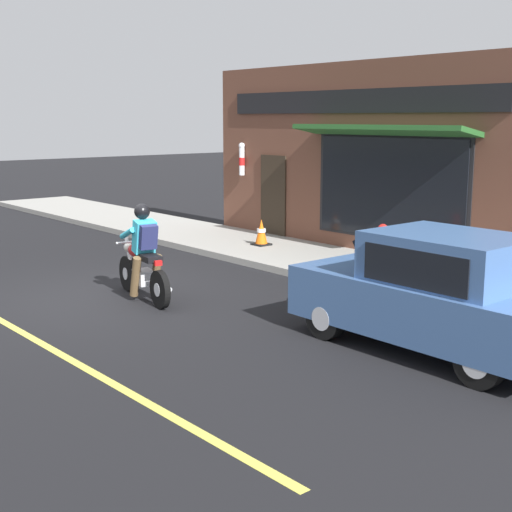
# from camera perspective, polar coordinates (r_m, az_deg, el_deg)

# --- Properties ---
(ground_plane) EXTENTS (80.00, 80.00, 0.00)m
(ground_plane) POSITION_cam_1_polar(r_m,az_deg,el_deg) (12.42, -12.52, -3.24)
(ground_plane) COLOR black
(sidewalk_curb) EXTENTS (2.60, 22.00, 0.14)m
(sidewalk_curb) POSITION_cam_1_polar(r_m,az_deg,el_deg) (17.45, -3.04, 1.32)
(sidewalk_curb) COLOR #9E9B93
(sidewalk_curb) RESTS_ON ground
(storefront_building) EXTENTS (1.25, 9.02, 4.20)m
(storefront_building) POSITION_cam_1_polar(r_m,az_deg,el_deg) (15.99, 8.13, 7.69)
(storefront_building) COLOR brown
(storefront_building) RESTS_ON ground
(motorcycle_with_rider) EXTENTS (0.65, 2.01, 1.62)m
(motorcycle_with_rider) POSITION_cam_1_polar(r_m,az_deg,el_deg) (11.99, -9.01, -0.30)
(motorcycle_with_rider) COLOR black
(motorcycle_with_rider) RESTS_ON ground
(car_hatchback) EXTENTS (1.65, 3.78, 1.57)m
(car_hatchback) POSITION_cam_1_polar(r_m,az_deg,el_deg) (9.50, 14.16, -2.94)
(car_hatchback) COLOR black
(car_hatchback) RESTS_ON ground
(trash_bin) EXTENTS (0.56, 0.56, 0.98)m
(trash_bin) POSITION_cam_1_polar(r_m,az_deg,el_deg) (12.29, 16.31, -0.53)
(trash_bin) COLOR #514C47
(trash_bin) RESTS_ON sidewalk_curb
(fire_hydrant) EXTENTS (0.36, 0.24, 0.88)m
(fire_hydrant) POSITION_cam_1_polar(r_m,az_deg,el_deg) (13.81, 10.07, 0.70)
(fire_hydrant) COLOR red
(fire_hydrant) RESTS_ON sidewalk_curb
(traffic_cone) EXTENTS (0.36, 0.36, 0.60)m
(traffic_cone) POSITION_cam_1_polar(r_m,az_deg,el_deg) (16.22, 0.43, 1.89)
(traffic_cone) COLOR black
(traffic_cone) RESTS_ON sidewalk_curb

